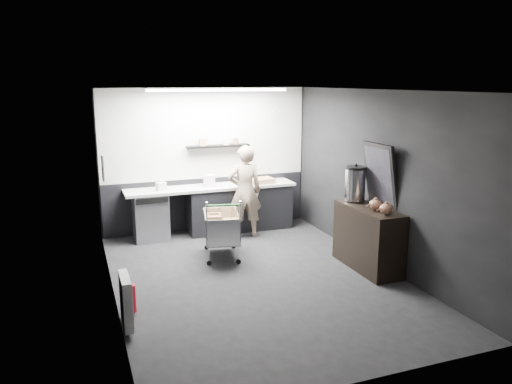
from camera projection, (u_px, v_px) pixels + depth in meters
name	position (u px, v px, depth m)	size (l,w,h in m)	color
floor	(256.00, 278.00, 7.29)	(5.50, 5.50, 0.00)	black
ceiling	(257.00, 90.00, 6.70)	(5.50, 5.50, 0.00)	white
wall_back	(206.00, 160.00, 9.51)	(5.50, 5.50, 0.00)	black
wall_front	(363.00, 249.00, 4.48)	(5.50, 5.50, 0.00)	black
wall_left	(109.00, 200.00, 6.32)	(5.50, 5.50, 0.00)	black
wall_right	(378.00, 179.00, 7.68)	(5.50, 5.50, 0.00)	black
kitchen_wall_panel	(206.00, 134.00, 9.39)	(3.95, 0.02, 1.70)	silver
dado_panel	(208.00, 203.00, 9.68)	(3.95, 0.02, 1.00)	black
floating_shelf	(218.00, 146.00, 9.40)	(1.20, 0.22, 0.04)	black
wall_clock	(275.00, 116.00, 9.79)	(0.20, 0.20, 0.03)	silver
poster	(103.00, 168.00, 7.47)	(0.02, 0.30, 0.40)	silver
poster_red_band	(103.00, 163.00, 7.46)	(0.01, 0.22, 0.10)	red
radiator	(126.00, 301.00, 5.74)	(0.10, 0.50, 0.60)	silver
ceiling_strip	(218.00, 90.00, 8.40)	(2.40, 0.20, 0.04)	white
prep_counter	(219.00, 208.00, 9.45)	(3.20, 0.61, 0.90)	black
person	(245.00, 192.00, 9.08)	(0.62, 0.41, 1.70)	beige
shopping_cart	(221.00, 229.00, 8.10)	(0.71, 1.01, 1.00)	silver
sideboard	(368.00, 229.00, 7.60)	(0.55, 1.28, 1.92)	black
fire_extinguisher	(130.00, 297.00, 6.16)	(0.13, 0.13, 0.44)	#B70C1A
cardboard_box	(261.00, 181.00, 9.58)	(0.46, 0.35, 0.09)	#A27D56
pink_tub	(209.00, 180.00, 9.27)	(0.22, 0.22, 0.22)	silver
white_container	(161.00, 186.00, 8.93)	(0.16, 0.13, 0.15)	silver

